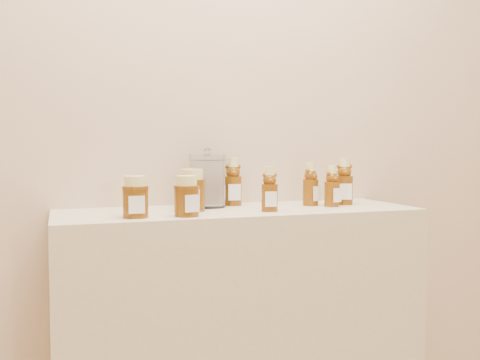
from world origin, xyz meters
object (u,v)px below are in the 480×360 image
object	(u,v)px
bear_bottle_back_left	(233,178)
honey_jar_left	(135,197)
display_table	(240,341)
glass_canister	(208,178)
bear_bottle_front_left	(270,186)

from	to	relation	value
bear_bottle_back_left	honey_jar_left	bearing A→B (deg)	-140.19
display_table	glass_canister	xyz separation A→B (m)	(-0.08, 0.09, 0.55)
display_table	honey_jar_left	size ratio (longest dim) A/B	9.80
honey_jar_left	glass_canister	distance (m)	0.34
bear_bottle_front_left	glass_canister	size ratio (longest dim) A/B	0.83
glass_canister	honey_jar_left	bearing A→B (deg)	-144.17
glass_canister	bear_bottle_back_left	bearing A→B (deg)	17.46
bear_bottle_front_left	glass_canister	world-z (taller)	glass_canister
display_table	bear_bottle_back_left	bearing A→B (deg)	81.70
bear_bottle_front_left	glass_canister	distance (m)	0.24
honey_jar_left	bear_bottle_front_left	bearing A→B (deg)	4.99
bear_bottle_back_left	glass_canister	distance (m)	0.11
display_table	honey_jar_left	bearing A→B (deg)	-163.88
display_table	bear_bottle_back_left	xyz separation A→B (m)	(0.02, 0.13, 0.55)
bear_bottle_front_left	honey_jar_left	world-z (taller)	bear_bottle_front_left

